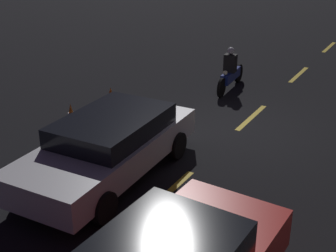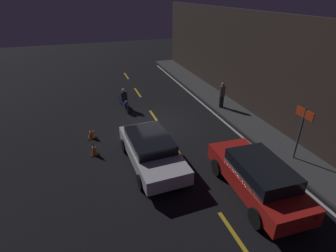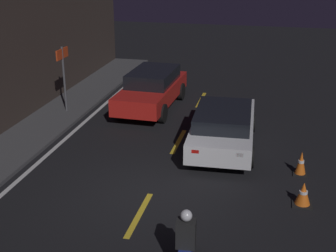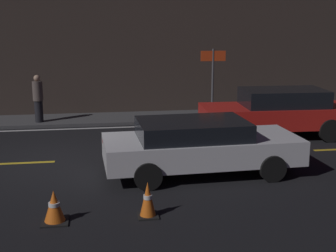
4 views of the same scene
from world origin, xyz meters
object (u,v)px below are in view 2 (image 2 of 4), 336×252
sedan_white (151,149)px  motorcycle (124,100)px  shop_sign (302,124)px  taxi_red (257,176)px  traffic_cone_near (91,133)px  pedestrian (222,95)px  traffic_cone_mid (94,149)px

sedan_white → motorcycle: size_ratio=2.06×
sedan_white → shop_sign: (1.80, 6.06, 1.10)m
taxi_red → shop_sign: bearing=-64.0°
motorcycle → traffic_cone_near: bearing=-39.7°
taxi_red → traffic_cone_near: bearing=42.9°
taxi_red → traffic_cone_near: taxi_red is taller
sedan_white → taxi_red: (3.12, 3.09, 0.10)m
motorcycle → traffic_cone_near: size_ratio=3.74×
motorcycle → pedestrian: (2.01, 5.84, 0.38)m
traffic_cone_near → traffic_cone_mid: (1.67, -0.00, 0.04)m
sedan_white → motorcycle: (-6.32, -0.04, -0.15)m
taxi_red → pedestrian: (-7.43, 2.70, 0.13)m
motorcycle → pedestrian: 6.18m
traffic_cone_mid → sedan_white: bearing=57.7°
taxi_red → motorcycle: taxi_red is taller
pedestrian → shop_sign: shop_sign is taller
sedan_white → pedestrian: bearing=124.2°
traffic_cone_near → traffic_cone_mid: bearing=-0.0°
sedan_white → shop_sign: 6.42m
pedestrian → traffic_cone_near: bearing=-81.6°
motorcycle → pedestrian: size_ratio=1.38×
shop_sign → traffic_cone_near: bearing=-120.5°
sedan_white → taxi_red: size_ratio=1.01×
taxi_red → pedestrian: bearing=-17.9°
traffic_cone_mid → traffic_cone_near: bearing=180.0°
motorcycle → pedestrian: bearing=66.6°
sedan_white → traffic_cone_near: size_ratio=7.71×
sedan_white → taxi_red: taxi_red is taller
taxi_red → traffic_cone_mid: bearing=51.8°
sedan_white → shop_sign: shop_sign is taller
taxi_red → motorcycle: size_ratio=2.05×
traffic_cone_mid → shop_sign: (3.25, 8.37, 1.47)m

